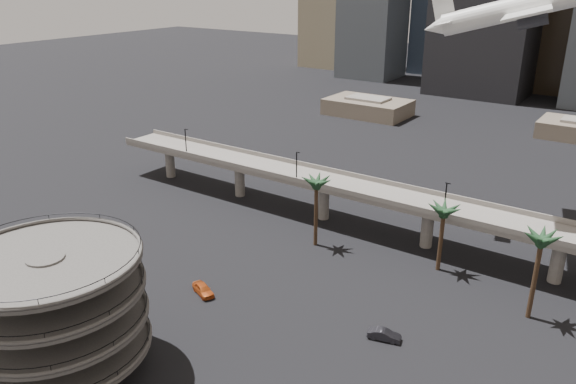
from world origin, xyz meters
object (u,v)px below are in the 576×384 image
Objects in this scene: overpass at (374,196)px; car_b at (384,335)px; parking_ramp at (53,304)px; car_a at (203,289)px; airborne_jet at (534,5)px.

car_b is at bearing -60.24° from overpass.
car_a is at bearing 85.68° from parking_ramp.
parking_ramp is at bearing -102.43° from overpass.
overpass is 37.80m from car_a.
airborne_jet is (32.80, 75.87, 31.81)m from parking_ramp.
overpass is 35.13m from car_b.
airborne_jet is 62.23m from car_b.
parking_ramp is 4.87× the size of car_b.
parking_ramp reaches higher than overpass.
parking_ramp is 88.56m from airborne_jet.
airborne_jet reaches higher than parking_ramp.
car_b is (28.36, 5.55, -0.08)m from car_a.
airborne_jet reaches higher than car_a.
overpass is (13.00, 59.00, -2.50)m from parking_ramp.
airborne_jet is at bearing -18.17° from car_b.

